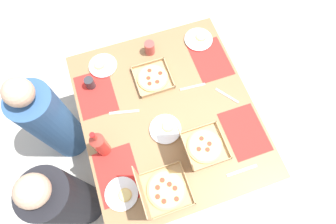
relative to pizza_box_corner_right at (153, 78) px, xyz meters
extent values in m
plane|color=beige|center=(-0.29, -0.02, -0.74)|extent=(6.00, 6.00, 0.00)
cylinder|color=#3F3328|center=(-0.91, -0.56, -0.39)|extent=(0.07, 0.07, 0.70)
cylinder|color=#3F3328|center=(0.33, -0.56, -0.39)|extent=(0.07, 0.07, 0.70)
cylinder|color=#3F3328|center=(0.33, 0.52, -0.39)|extent=(0.07, 0.07, 0.70)
cube|color=#936D47|center=(-0.29, -0.02, -0.03)|extent=(1.36, 1.19, 0.03)
cube|color=red|center=(-0.59, -0.47, -0.01)|extent=(0.36, 0.26, 0.00)
cube|color=red|center=(0.02, -0.47, -0.01)|extent=(0.36, 0.26, 0.00)
cube|color=red|center=(-0.59, 0.43, -0.01)|extent=(0.36, 0.26, 0.00)
cube|color=red|center=(0.02, 0.43, -0.01)|extent=(0.36, 0.26, 0.00)
cube|color=tan|center=(0.00, 0.00, -0.01)|extent=(0.26, 0.26, 0.01)
cube|color=tan|center=(-0.13, 0.00, 0.01)|extent=(0.01, 0.26, 0.03)
cube|color=tan|center=(0.13, 0.00, 0.01)|extent=(0.01, 0.26, 0.03)
cube|color=tan|center=(0.00, -0.13, 0.01)|extent=(0.26, 0.01, 0.03)
cube|color=tan|center=(0.00, 0.13, 0.01)|extent=(0.26, 0.01, 0.03)
cylinder|color=#E0B76B|center=(0.00, 0.00, 0.00)|extent=(0.23, 0.23, 0.01)
cylinder|color=#EFD67F|center=(0.00, 0.00, 0.01)|extent=(0.21, 0.21, 0.00)
cylinder|color=red|center=(0.06, 0.01, 0.01)|extent=(0.03, 0.03, 0.00)
cylinder|color=red|center=(0.00, 0.03, 0.01)|extent=(0.03, 0.03, 0.00)
cylinder|color=red|center=(-0.04, 0.04, 0.01)|extent=(0.03, 0.03, 0.00)
cylinder|color=red|center=(-0.05, -0.02, 0.01)|extent=(0.03, 0.03, 0.00)
cylinder|color=red|center=(0.02, -0.06, 0.01)|extent=(0.03, 0.03, 0.00)
cube|color=tan|center=(-0.78, 0.16, -0.01)|extent=(0.28, 0.28, 0.01)
cube|color=tan|center=(-0.92, 0.16, 0.01)|extent=(0.01, 0.28, 0.03)
cube|color=tan|center=(-0.65, 0.16, 0.01)|extent=(0.01, 0.28, 0.03)
cube|color=tan|center=(-0.78, 0.02, 0.01)|extent=(0.28, 0.01, 0.03)
cube|color=tan|center=(-0.78, 0.30, 0.01)|extent=(0.28, 0.01, 0.03)
cylinder|color=#E0B76B|center=(-0.78, 0.16, 0.00)|extent=(0.25, 0.25, 0.01)
cylinder|color=#EFD67F|center=(-0.78, 0.16, 0.01)|extent=(0.22, 0.22, 0.00)
cylinder|color=red|center=(-0.72, 0.17, 0.01)|extent=(0.03, 0.03, 0.00)
cylinder|color=red|center=(-0.76, 0.21, 0.01)|extent=(0.03, 0.03, 0.00)
cylinder|color=red|center=(-0.81, 0.23, 0.01)|extent=(0.03, 0.03, 0.00)
cylinder|color=red|center=(-0.85, 0.20, 0.01)|extent=(0.03, 0.03, 0.00)
cylinder|color=red|center=(-0.86, 0.12, 0.01)|extent=(0.03, 0.03, 0.00)
cylinder|color=red|center=(-0.80, 0.11, 0.01)|extent=(0.03, 0.03, 0.00)
cylinder|color=red|center=(-0.76, 0.13, 0.01)|extent=(0.03, 0.03, 0.00)
cube|color=tan|center=(-0.78, 0.30, 0.16)|extent=(0.28, 0.01, 0.28)
cube|color=tan|center=(-0.60, -0.17, -0.01)|extent=(0.27, 0.27, 0.01)
cube|color=tan|center=(-0.74, -0.17, 0.01)|extent=(0.01, 0.27, 0.03)
cube|color=tan|center=(-0.47, -0.17, 0.01)|extent=(0.01, 0.27, 0.03)
cube|color=tan|center=(-0.60, -0.30, 0.01)|extent=(0.27, 0.01, 0.03)
cube|color=tan|center=(-0.60, -0.04, 0.01)|extent=(0.27, 0.01, 0.03)
cylinder|color=#E0B76B|center=(-0.60, -0.17, 0.00)|extent=(0.24, 0.24, 0.01)
cylinder|color=#EFD67F|center=(-0.60, -0.17, 0.01)|extent=(0.21, 0.21, 0.00)
cylinder|color=red|center=(-0.55, -0.17, 0.01)|extent=(0.03, 0.03, 0.00)
cylinder|color=red|center=(-0.61, -0.12, 0.01)|extent=(0.03, 0.03, 0.00)
cylinder|color=red|center=(-0.63, -0.17, 0.01)|extent=(0.03, 0.03, 0.00)
cylinder|color=red|center=(-0.60, -0.20, 0.01)|extent=(0.03, 0.03, 0.00)
cube|color=tan|center=(-0.60, -0.02, 0.16)|extent=(0.27, 0.04, 0.27)
cylinder|color=white|center=(0.22, 0.32, -0.01)|extent=(0.20, 0.20, 0.01)
cylinder|color=white|center=(0.22, 0.32, 0.00)|extent=(0.21, 0.21, 0.01)
cylinder|color=#E0B76B|center=(0.23, 0.35, 0.01)|extent=(0.08, 0.08, 0.01)
cylinder|color=#EFD67F|center=(0.23, 0.35, 0.01)|extent=(0.07, 0.07, 0.00)
cylinder|color=white|center=(-0.40, 0.04, -0.01)|extent=(0.21, 0.21, 0.01)
cylinder|color=white|center=(-0.40, 0.04, 0.00)|extent=(0.22, 0.22, 0.01)
cylinder|color=#E0B76B|center=(-0.39, 0.02, 0.01)|extent=(0.09, 0.09, 0.01)
cylinder|color=#EFD67F|center=(-0.39, 0.02, 0.01)|extent=(0.07, 0.07, 0.00)
cylinder|color=white|center=(0.21, -0.44, -0.01)|extent=(0.21, 0.21, 0.01)
cylinder|color=white|center=(0.21, -0.44, 0.00)|extent=(0.22, 0.22, 0.01)
cylinder|color=#E0B76B|center=(0.22, -0.47, 0.01)|extent=(0.09, 0.09, 0.01)
cylinder|color=#EFD67F|center=(0.22, -0.47, 0.01)|extent=(0.08, 0.08, 0.00)
cylinder|color=white|center=(-0.72, 0.43, -0.01)|extent=(0.20, 0.20, 0.01)
cylinder|color=white|center=(-0.72, 0.43, 0.00)|extent=(0.21, 0.21, 0.01)
cylinder|color=#E0B76B|center=(-0.73, 0.41, 0.01)|extent=(0.08, 0.08, 0.01)
cylinder|color=#EFD67F|center=(-0.73, 0.41, 0.01)|extent=(0.07, 0.07, 0.00)
cylinder|color=#B2382D|center=(-0.41, 0.47, 0.10)|extent=(0.09, 0.09, 0.22)
cone|color=#B2382D|center=(-0.41, 0.47, 0.23)|extent=(0.09, 0.09, 0.04)
cylinder|color=#B2382D|center=(-0.41, 0.47, 0.27)|extent=(0.03, 0.03, 0.06)
cylinder|color=red|center=(-0.41, 0.47, 0.31)|extent=(0.03, 0.03, 0.01)
cylinder|color=#333338|center=(0.09, 0.44, 0.03)|extent=(0.07, 0.07, 0.09)
cylinder|color=#BF4742|center=(0.23, -0.05, 0.04)|extent=(0.08, 0.08, 0.10)
cube|color=#B7B7BC|center=(-0.31, -0.46, -0.01)|extent=(0.16, 0.12, 0.00)
cube|color=#B7B7BC|center=(-0.19, 0.27, -0.01)|extent=(0.07, 0.21, 0.00)
cube|color=#B7B7BC|center=(-0.83, -0.34, -0.01)|extent=(0.02, 0.21, 0.00)
cube|color=#B7B7BC|center=(-0.16, -0.25, -0.01)|extent=(0.03, 0.19, 0.00)
cylinder|color=black|center=(-0.59, 0.84, -0.28)|extent=(0.32, 0.32, 0.92)
sphere|color=#D1A889|center=(-0.59, 0.84, 0.28)|extent=(0.19, 0.19, 0.19)
cylinder|color=#33598C|center=(0.02, 0.84, -0.29)|extent=(0.32, 0.32, 0.91)
sphere|color=#D1A889|center=(0.02, 0.84, 0.27)|extent=(0.19, 0.19, 0.19)
camera|label=1|loc=(-0.98, 0.22, 1.75)|focal=29.16mm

